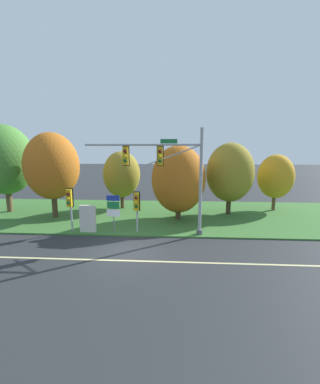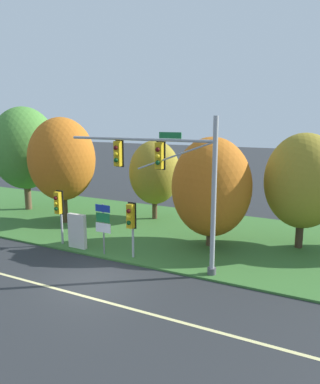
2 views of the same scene
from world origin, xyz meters
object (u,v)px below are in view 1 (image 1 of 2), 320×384
pedestrian_signal_near_kerb (70,201)px  pedestrian_signal_further_along (137,204)px  tree_mid_verge (179,179)px  tree_tall_centre (230,173)px  tree_behind_signpost (122,175)px  tree_right_far (276,177)px  tree_left_of_mast (52,166)px  route_sign_post (113,209)px  tree_nearest_road (5,160)px  traffic_signal_mast (168,168)px  info_kiosk (88,219)px

pedestrian_signal_near_kerb → pedestrian_signal_further_along: pedestrian_signal_near_kerb is taller
tree_mid_verge → tree_tall_centre: bearing=22.9°
tree_behind_signpost → tree_right_far: 14.45m
tree_left_of_mast → tree_behind_signpost: bearing=36.1°
pedestrian_signal_further_along → route_sign_post: (-1.57, -0.17, -0.33)m
tree_tall_centre → tree_left_of_mast: bearing=-172.5°
route_sign_post → tree_right_far: size_ratio=0.52×
tree_nearest_road → tree_behind_signpost: (10.10, 2.06, -1.45)m
traffic_signal_mast → tree_behind_signpost: bearing=122.8°
traffic_signal_mast → route_sign_post: 4.66m
tree_nearest_road → tree_right_far: size_ratio=1.50×
tree_nearest_road → tree_left_of_mast: (5.08, -1.60, -0.43)m
pedestrian_signal_further_along → tree_nearest_road: tree_nearest_road is taller
traffic_signal_mast → tree_mid_verge: bearing=79.4°
pedestrian_signal_further_along → tree_left_of_mast: (-7.58, 3.66, 2.25)m
traffic_signal_mast → tree_right_far: size_ratio=1.50×
tree_left_of_mast → tree_mid_verge: (10.44, 0.08, -1.01)m
info_kiosk → tree_mid_verge: bearing=30.8°
pedestrian_signal_near_kerb → tree_nearest_road: 9.91m
tree_behind_signpost → info_kiosk: tree_behind_signpost is taller
traffic_signal_mast → pedestrian_signal_near_kerb: bearing=-179.8°
traffic_signal_mast → info_kiosk: traffic_signal_mast is taller
route_sign_post → tree_right_far: (13.46, 7.56, 1.46)m
tree_tall_centre → tree_behind_signpost: bearing=170.3°
traffic_signal_mast → tree_left_of_mast: (-9.74, 3.67, -0.20)m
tree_right_far → pedestrian_signal_near_kerb: bearing=-155.9°
tree_right_far → tree_mid_verge: bearing=-158.0°
pedestrian_signal_near_kerb → info_kiosk: size_ratio=1.62×
tree_left_of_mast → info_kiosk: (4.14, -3.67, -3.36)m
tree_nearest_road → info_kiosk: bearing=-29.8°
tree_left_of_mast → tree_behind_signpost: tree_left_of_mast is taller
tree_tall_centre → info_kiosk: tree_tall_centre is taller
traffic_signal_mast → pedestrian_signal_further_along: size_ratio=2.73×
tree_right_far → tree_behind_signpost: bearing=-179.7°
tree_behind_signpost → tree_tall_centre: bearing=-9.7°
tree_mid_verge → tree_left_of_mast: bearing=-179.6°
route_sign_post → tree_mid_verge: bearing=41.4°
tree_left_of_mast → tree_behind_signpost: size_ratio=1.28×
pedestrian_signal_near_kerb → tree_mid_verge: 8.48m
tree_mid_verge → tree_tall_centre: size_ratio=0.96×
route_sign_post → tree_left_of_mast: (-6.00, 3.83, 2.58)m
traffic_signal_mast → pedestrian_signal_near_kerb: traffic_signal_mast is taller
tree_mid_verge → tree_right_far: size_ratio=1.15×
tree_behind_signpost → tree_right_far: tree_behind_signpost is taller
tree_nearest_road → tree_mid_verge: size_ratio=1.30×
tree_left_of_mast → tree_tall_centre: (14.91, 1.96, -0.61)m
pedestrian_signal_near_kerb → tree_left_of_mast: tree_left_of_mast is taller
pedestrian_signal_near_kerb → tree_tall_centre: 13.33m
tree_left_of_mast → pedestrian_signal_near_kerb: bearing=-51.6°
tree_tall_centre → info_kiosk: bearing=-152.4°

